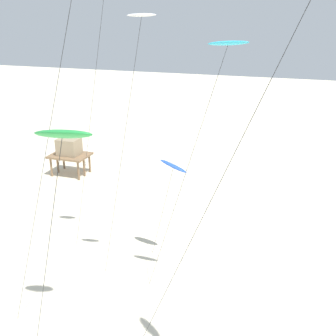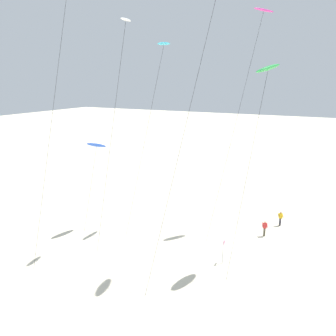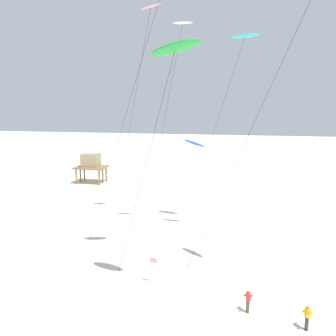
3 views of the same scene
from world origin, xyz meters
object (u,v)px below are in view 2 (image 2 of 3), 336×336
(kite_white, at_px, (125,27))
(kite_flyer_middle, at_px, (280,218))
(kite_green, at_px, (268,69))
(kite_flyer_nearest, at_px, (265,228))
(kite_blue, at_px, (96,146))
(marker_flag, at_px, (224,247))
(kite_cyan, at_px, (163,47))
(kite_magenta, at_px, (263,14))

(kite_white, height_order, kite_flyer_middle, kite_white)
(kite_green, height_order, kite_flyer_nearest, kite_green)
(kite_blue, distance_m, marker_flag, 16.43)
(kite_cyan, relative_size, kite_white, 0.93)
(kite_white, xyz_separation_m, kite_magenta, (10.44, -9.66, 1.91))
(kite_white, bearing_deg, kite_magenta, -42.79)
(kite_cyan, relative_size, kite_green, 1.14)
(kite_cyan, bearing_deg, marker_flag, -124.03)
(kite_blue, height_order, kite_flyer_nearest, kite_blue)
(kite_white, xyz_separation_m, kite_blue, (0.82, 4.54, -11.10))
(kite_green, xyz_separation_m, marker_flag, (-2.10, 2.30, -15.04))
(kite_cyan, relative_size, kite_magenta, 0.86)
(kite_magenta, height_order, marker_flag, kite_magenta)
(kite_blue, bearing_deg, kite_white, -100.19)
(kite_flyer_nearest, height_order, marker_flag, marker_flag)
(kite_magenta, relative_size, kite_flyer_nearest, 13.63)
(kite_flyer_middle, bearing_deg, kite_magenta, 81.80)
(kite_flyer_nearest, bearing_deg, kite_green, -178.82)
(kite_green, height_order, marker_flag, kite_green)
(kite_magenta, xyz_separation_m, marker_flag, (-10.90, -0.31, -20.61))
(kite_cyan, xyz_separation_m, kite_blue, (-4.92, 5.33, -9.86))
(kite_white, distance_m, kite_blue, 12.02)
(kite_cyan, bearing_deg, kite_green, -109.64)
(marker_flag, bearing_deg, kite_magenta, 1.62)
(kite_cyan, relative_size, kite_blue, 2.02)
(kite_blue, relative_size, kite_flyer_middle, 5.82)
(kite_white, relative_size, kite_magenta, 0.92)
(kite_white, height_order, kite_green, kite_white)
(kite_flyer_middle, xyz_separation_m, marker_flag, (-10.39, 3.23, 0.60))
(kite_green, relative_size, kite_flyer_middle, 10.30)
(kite_white, distance_m, kite_green, 12.91)
(kite_flyer_nearest, distance_m, marker_flag, 7.35)
(kite_blue, height_order, kite_green, kite_green)
(kite_green, bearing_deg, kite_flyer_nearest, 1.18)
(kite_cyan, xyz_separation_m, kite_flyer_middle, (4.20, -12.41, -18.06))
(kite_cyan, distance_m, kite_magenta, 10.52)
(kite_blue, relative_size, kite_flyer_nearest, 5.82)
(kite_blue, xyz_separation_m, kite_flyer_middle, (9.11, -17.74, -8.19))
(kite_cyan, bearing_deg, kite_blue, 132.68)
(kite_blue, distance_m, kite_flyer_nearest, 19.46)
(kite_white, distance_m, kite_flyer_middle, 25.40)
(marker_flag, bearing_deg, kite_green, -47.53)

